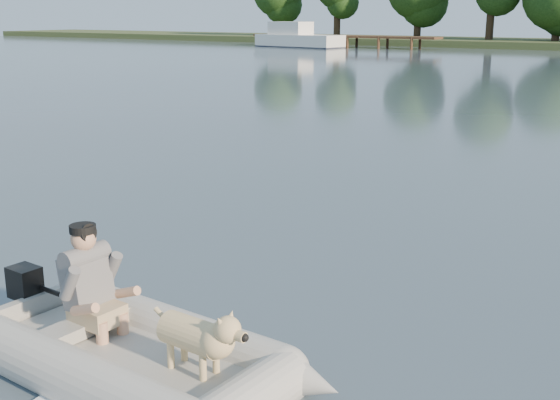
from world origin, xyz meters
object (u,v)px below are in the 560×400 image
Objects in this scene: man at (88,277)px; dog at (193,340)px; dinghy at (135,316)px; cabin_cruiser at (299,35)px; dock at (342,41)px.

man is 1.16× the size of dog.
dinghy reaches higher than dog.
dog is 58.60m from cabin_cruiser.
dock is at bearing 119.69° from dinghy.
cabin_cruiser is (-29.60, 50.23, 0.57)m from dinghy.
dock is 59.02m from dinghy.
man is at bearing -53.15° from cabin_cruiser.
cabin_cruiser is at bearing 123.89° from dog.
dock is at bearing 46.23° from cabin_cruiser.
dock is at bearing 119.16° from man.
cabin_cruiser is (-28.96, 50.15, 0.39)m from man.
man is at bearing -63.70° from dock.
dinghy is 4.21× the size of man.
cabin_cruiser is at bearing 122.87° from man.
cabin_cruiser reaches higher than man.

